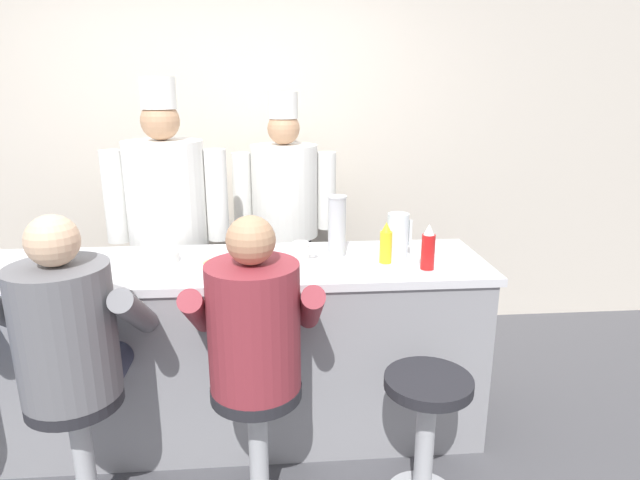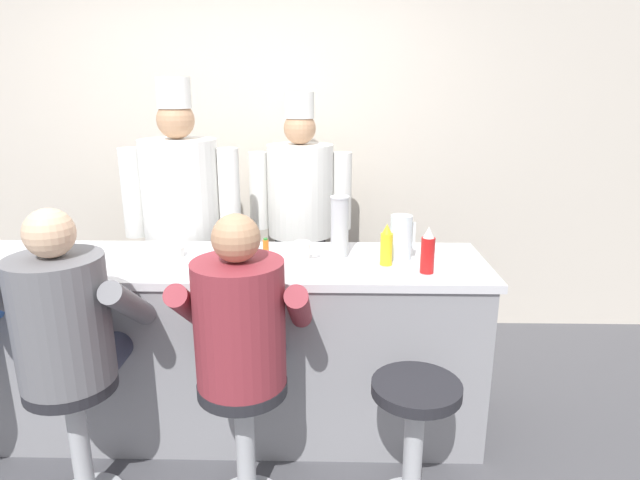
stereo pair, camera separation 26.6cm
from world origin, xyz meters
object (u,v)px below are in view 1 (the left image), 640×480
Objects in this scene: water_pitcher_clear at (398,235)px; napkin_dispenser_chrome at (238,268)px; ketchup_bottle_red at (428,248)px; mustard_bottle_yellow at (386,244)px; cereal_bowl at (163,257)px; cup_stack_steel at (337,226)px; hot_sauce_bottle_orange at (267,254)px; coffee_mug_white at (302,251)px; breakfast_plate at (216,267)px; empty_stool_round at (426,419)px; cook_in_whites_far at (285,213)px; diner_seated_grey at (70,342)px; diner_seated_maroon at (255,337)px; cook_in_whites_near at (168,222)px.

water_pitcher_clear is 0.87m from napkin_dispenser_chrome.
ketchup_bottle_red reaches higher than mustard_bottle_yellow.
cereal_bowl is 0.90m from cup_stack_steel.
ketchup_bottle_red reaches higher than hot_sauce_bottle_orange.
cereal_bowl is at bearing 178.44° from coffee_mug_white.
cereal_bowl is 1.23× the size of coffee_mug_white.
napkin_dispenser_chrome is at bearing -55.17° from breakfast_plate.
cereal_bowl is 0.51m from napkin_dispenser_chrome.
cup_stack_steel is (0.19, 0.06, 0.11)m from coffee_mug_white.
coffee_mug_white is (-0.50, -0.01, -0.07)m from water_pitcher_clear.
coffee_mug_white is at bearing -163.01° from cup_stack_steel.
empty_stool_round is 0.35× the size of cook_in_whites_far.
cereal_bowl is at bearing 174.45° from mustard_bottle_yellow.
napkin_dispenser_chrome is 1.27m from cook_in_whites_far.
diner_seated_grey reaches higher than napkin_dispenser_chrome.
empty_stool_round is (0.68, -0.52, -0.60)m from hot_sauce_bottle_orange.
water_pitcher_clear is at bearing 21.29° from napkin_dispenser_chrome.
coffee_mug_white is (0.43, 0.13, 0.03)m from breakfast_plate.
cereal_bowl is at bearing 126.97° from diner_seated_maroon.
cook_in_whites_near is (-1.38, 0.78, -0.03)m from ketchup_bottle_red.
hot_sauce_bottle_orange is 1.08m from cook_in_whites_far.
breakfast_plate is 2.08× the size of coffee_mug_white.
empty_stool_round is at bearing -81.28° from mustard_bottle_yellow.
breakfast_plate is 0.45m from coffee_mug_white.
cook_in_whites_near is (-1.20, 0.67, -0.03)m from mustard_bottle_yellow.
diner_seated_maroon reaches higher than water_pitcher_clear.
breakfast_plate is 0.20× the size of diner_seated_grey.
diner_seated_maroon is 1.33m from cook_in_whites_near.
napkin_dispenser_chrome reaches higher than coffee_mug_white.
cook_in_whites_far reaches higher than cup_stack_steel.
diner_seated_grey is 0.73m from diner_seated_maroon.
diner_seated_grey reaches higher than ketchup_bottle_red.
water_pitcher_clear is at bearing 114.54° from ketchup_bottle_red.
ketchup_bottle_red is 0.24m from water_pitcher_clear.
ketchup_bottle_red is 1.41× the size of cereal_bowl.
cereal_bowl is (-1.31, 0.22, -0.08)m from ketchup_bottle_red.
diner_seated_grey reaches higher than diner_seated_maroon.
cook_in_whites_near is at bearing 151.75° from cup_stack_steel.
mustard_bottle_yellow is 0.28m from cup_stack_steel.
cup_stack_steel reaches higher than breakfast_plate.
diner_seated_maroon is at bearing -138.97° from water_pitcher_clear.
diner_seated_grey reaches higher than cereal_bowl.
water_pitcher_clear reaches higher than empty_stool_round.
diner_seated_maroon is 0.83m from empty_stool_round.
diner_seated_grey reaches higher than water_pitcher_clear.
cook_in_whites_far is at bearing 94.09° from coffee_mug_white.
coffee_mug_white is 0.97m from cook_in_whites_near.
cook_in_whites_far is at bearing 120.13° from ketchup_bottle_red.
napkin_dispenser_chrome reaches higher than cereal_bowl.
cook_in_whites_near is at bearing 118.40° from napkin_dispenser_chrome.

